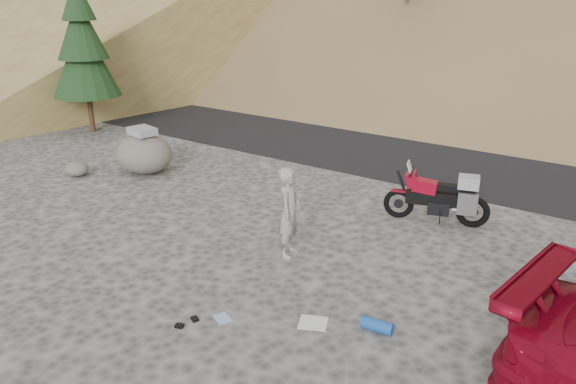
% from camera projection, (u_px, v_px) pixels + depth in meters
% --- Properties ---
extents(ground, '(140.00, 140.00, 0.00)m').
position_uv_depth(ground, '(273.00, 272.00, 9.84)').
color(ground, '#403D3B').
rests_on(ground, ground).
extents(road, '(120.00, 7.00, 0.05)m').
position_uv_depth(road, '(452.00, 153.00, 16.74)').
color(road, black).
rests_on(road, ground).
extents(conifer_verge, '(2.20, 2.20, 5.04)m').
position_uv_depth(conifer_verge, '(82.00, 45.00, 18.20)').
color(conifer_verge, '#332312').
rests_on(conifer_verge, ground).
extents(motorcycle, '(2.14, 1.00, 1.31)m').
position_uv_depth(motorcycle, '(441.00, 198.00, 11.69)').
color(motorcycle, black).
rests_on(motorcycle, ground).
extents(man, '(0.57, 0.71, 1.70)m').
position_uv_depth(man, '(289.00, 254.00, 10.49)').
color(man, '#999A9F').
rests_on(man, ground).
extents(boulder, '(2.00, 1.88, 1.22)m').
position_uv_depth(boulder, '(144.00, 153.00, 14.86)').
color(boulder, '#5C584E').
rests_on(boulder, ground).
extents(small_rock, '(0.66, 0.60, 0.38)m').
position_uv_depth(small_rock, '(77.00, 169.00, 14.72)').
color(small_rock, '#5C584E').
rests_on(small_rock, ground).
extents(gear_white_cloth, '(0.53, 0.51, 0.01)m').
position_uv_depth(gear_white_cloth, '(313.00, 323.00, 8.36)').
color(gear_white_cloth, white).
rests_on(gear_white_cloth, ground).
extents(gear_blue_mat, '(0.48, 0.23, 0.19)m').
position_uv_depth(gear_blue_mat, '(377.00, 325.00, 8.15)').
color(gear_blue_mat, '#1B50A6').
rests_on(gear_blue_mat, ground).
extents(gear_glove_a, '(0.16, 0.14, 0.04)m').
position_uv_depth(gear_glove_a, '(195.00, 319.00, 8.44)').
color(gear_glove_a, black).
rests_on(gear_glove_a, ground).
extents(gear_glove_b, '(0.15, 0.13, 0.04)m').
position_uv_depth(gear_glove_b, '(179.00, 326.00, 8.27)').
color(gear_glove_b, black).
rests_on(gear_glove_b, ground).
extents(gear_blue_cloth, '(0.35, 0.31, 0.01)m').
position_uv_depth(gear_blue_cloth, '(223.00, 318.00, 8.48)').
color(gear_blue_cloth, '#8EADDB').
rests_on(gear_blue_cloth, ground).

